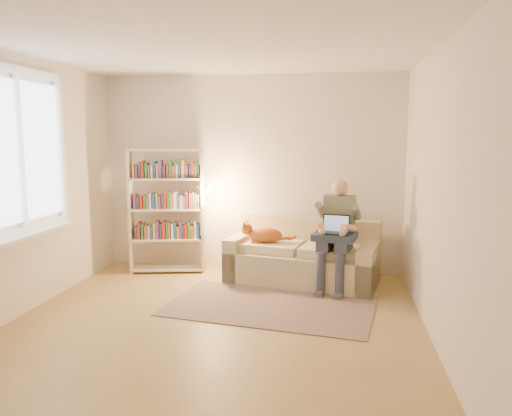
% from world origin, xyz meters
% --- Properties ---
extents(floor, '(4.50, 4.50, 0.00)m').
position_xyz_m(floor, '(0.00, 0.00, 0.00)').
color(floor, olive).
rests_on(floor, ground).
extents(ceiling, '(4.00, 4.50, 0.02)m').
position_xyz_m(ceiling, '(0.00, 0.00, 2.60)').
color(ceiling, white).
rests_on(ceiling, wall_back).
extents(wall_left, '(0.02, 4.50, 2.60)m').
position_xyz_m(wall_left, '(-2.00, 0.00, 1.30)').
color(wall_left, silver).
rests_on(wall_left, floor).
extents(wall_right, '(0.02, 4.50, 2.60)m').
position_xyz_m(wall_right, '(2.00, 0.00, 1.30)').
color(wall_right, silver).
rests_on(wall_right, floor).
extents(wall_back, '(4.00, 0.02, 2.60)m').
position_xyz_m(wall_back, '(0.00, 2.25, 1.30)').
color(wall_back, silver).
rests_on(wall_back, floor).
extents(wall_front, '(4.00, 0.02, 2.60)m').
position_xyz_m(wall_front, '(0.00, -2.25, 1.30)').
color(wall_front, silver).
rests_on(wall_front, floor).
extents(window, '(0.12, 1.52, 1.69)m').
position_xyz_m(window, '(-1.95, 0.20, 1.38)').
color(window, white).
rests_on(window, wall_left).
extents(sofa, '(1.94, 1.17, 0.77)m').
position_xyz_m(sofa, '(0.74, 1.74, 0.28)').
color(sofa, tan).
rests_on(sofa, floor).
extents(person, '(0.46, 0.62, 1.30)m').
position_xyz_m(person, '(1.15, 1.50, 0.73)').
color(person, slate).
rests_on(person, sofa).
extents(cat, '(0.64, 0.30, 0.23)m').
position_xyz_m(cat, '(0.29, 1.72, 0.59)').
color(cat, orange).
rests_on(cat, sofa).
extents(blanket, '(0.54, 0.48, 0.08)m').
position_xyz_m(blanket, '(1.08, 1.40, 0.66)').
color(blanket, '#242F3F').
rests_on(blanket, person).
extents(laptop, '(0.36, 0.31, 0.28)m').
position_xyz_m(laptop, '(1.08, 1.41, 0.75)').
color(laptop, black).
rests_on(laptop, blanket).
extents(bookshelf, '(1.13, 0.45, 1.65)m').
position_xyz_m(bookshelf, '(-1.06, 1.90, 0.91)').
color(bookshelf, beige).
rests_on(bookshelf, floor).
extents(rug, '(2.31, 1.57, 0.01)m').
position_xyz_m(rug, '(0.46, 0.75, 0.01)').
color(rug, '#7C695A').
rests_on(rug, floor).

